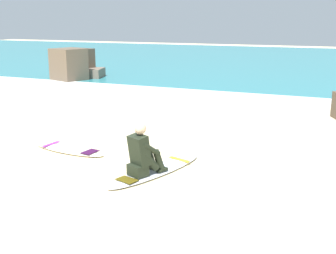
% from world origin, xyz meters
% --- Properties ---
extents(ground_plane, '(80.00, 80.00, 0.00)m').
position_xyz_m(ground_plane, '(0.00, 0.00, 0.00)').
color(ground_plane, beige).
extents(sea, '(80.00, 28.00, 0.10)m').
position_xyz_m(sea, '(0.00, 21.67, 0.05)').
color(sea, teal).
rests_on(sea, ground).
extents(breaking_foam, '(80.00, 0.90, 0.11)m').
position_xyz_m(breaking_foam, '(0.00, 7.97, 0.06)').
color(breaking_foam, white).
rests_on(breaking_foam, ground).
extents(surfboard_main, '(1.20, 2.45, 0.08)m').
position_xyz_m(surfboard_main, '(0.58, -0.21, 0.04)').
color(surfboard_main, silver).
rests_on(surfboard_main, ground).
extents(surfer_seated, '(0.59, 0.77, 0.95)m').
position_xyz_m(surfer_seated, '(0.48, -0.57, 0.44)').
color(surfer_seated, black).
rests_on(surfer_seated, surfboard_main).
extents(surfboard_spare_near, '(1.90, 0.75, 0.08)m').
position_xyz_m(surfboard_spare_near, '(-1.71, 0.24, 0.04)').
color(surfboard_spare_near, '#EFE5C6').
rests_on(surfboard_spare_near, ground).
extents(rock_outcrop_distant, '(2.58, 2.78, 1.48)m').
position_xyz_m(rock_outcrop_distant, '(-8.09, 9.55, 0.63)').
color(rock_outcrop_distant, brown).
rests_on(rock_outcrop_distant, ground).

